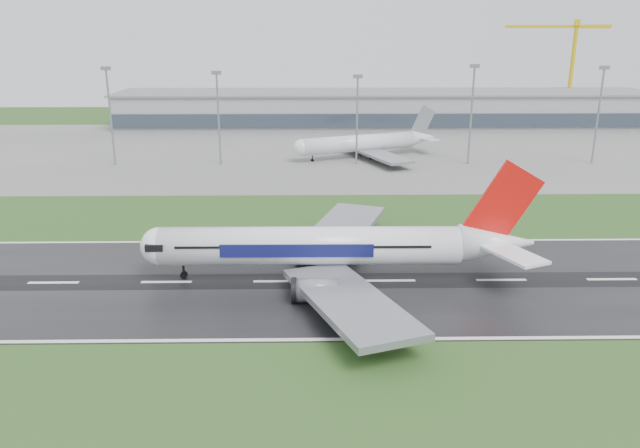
{
  "coord_description": "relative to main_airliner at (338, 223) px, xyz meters",
  "views": [
    {
      "loc": [
        -34.18,
        -102.23,
        43.17
      ],
      "look_at": [
        -32.4,
        12.0,
        7.0
      ],
      "focal_mm": 34.71,
      "sensor_mm": 36.0,
      "label": 1
    }
  ],
  "objects": [
    {
      "name": "tower_crane",
      "position": [
        120.5,
        198.36,
        13.08
      ],
      "size": [
        47.64,
        10.73,
        47.04
      ],
      "primitive_type": null,
      "rotation": [
        0.0,
        0.0,
        -0.17
      ],
      "color": "gold",
      "rests_on": "ground"
    },
    {
      "name": "apron",
      "position": [
        29.4,
        123.36,
        -10.4
      ],
      "size": [
        400.0,
        130.0,
        0.08
      ],
      "primitive_type": "cube",
      "color": "slate",
      "rests_on": "ground"
    },
    {
      "name": "floodmast_1",
      "position": [
        -34.63,
        98.36,
        4.17
      ],
      "size": [
        0.64,
        0.64,
        29.22
      ],
      "primitive_type": "cylinder",
      "color": "gray",
      "rests_on": "ground"
    },
    {
      "name": "runway",
      "position": [
        29.4,
        -1.64,
        -10.39
      ],
      "size": [
        400.0,
        45.0,
        0.1
      ],
      "primitive_type": "cube",
      "color": "black",
      "rests_on": "ground"
    },
    {
      "name": "parked_airliner",
      "position": [
        14.03,
        109.96,
        -2.2
      ],
      "size": [
        71.15,
        69.06,
        16.3
      ],
      "primitive_type": null,
      "rotation": [
        0.0,
        0.0,
        0.39
      ],
      "color": "silver",
      "rests_on": "apron"
    },
    {
      "name": "main_airliner",
      "position": [
        0.0,
        0.0,
        0.0
      ],
      "size": [
        70.4,
        67.09,
        20.67
      ],
      "primitive_type": null,
      "rotation": [
        0.0,
        0.0,
        -0.01
      ],
      "color": "white",
      "rests_on": "runway"
    },
    {
      "name": "ground",
      "position": [
        29.4,
        -1.64,
        -10.44
      ],
      "size": [
        520.0,
        520.0,
        0.0
      ],
      "primitive_type": "plane",
      "color": "#24481A",
      "rests_on": "ground"
    },
    {
      "name": "floodmast_4",
      "position": [
        89.55,
        98.36,
        4.9
      ],
      "size": [
        0.64,
        0.64,
        30.67
      ],
      "primitive_type": "cylinder",
      "color": "gray",
      "rests_on": "ground"
    },
    {
      "name": "terminal",
      "position": [
        29.4,
        183.36,
        -2.94
      ],
      "size": [
        240.0,
        36.0,
        15.0
      ],
      "primitive_type": "cube",
      "color": "gray",
      "rests_on": "ground"
    },
    {
      "name": "floodmast_3",
      "position": [
        47.8,
        98.36,
        5.17
      ],
      "size": [
        0.64,
        0.64,
        31.21
      ],
      "primitive_type": "cylinder",
      "color": "gray",
      "rests_on": "ground"
    },
    {
      "name": "floodmast_2",
      "position": [
        10.47,
        98.36,
        3.57
      ],
      "size": [
        0.64,
        0.64,
        28.01
      ],
      "primitive_type": "cylinder",
      "color": "gray",
      "rests_on": "ground"
    },
    {
      "name": "floodmast_0",
      "position": [
        -69.5,
        98.36,
        4.86
      ],
      "size": [
        0.64,
        0.64,
        30.59
      ],
      "primitive_type": "cylinder",
      "color": "gray",
      "rests_on": "ground"
    }
  ]
}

